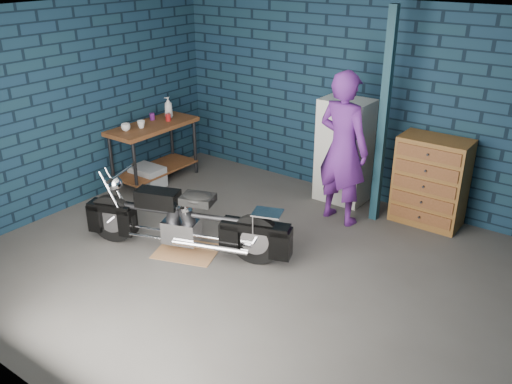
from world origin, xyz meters
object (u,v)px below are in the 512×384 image
storage_bin (148,176)px  locker (344,151)px  motorcycle (185,216)px  workbench (155,153)px  tool_chest (430,182)px  person (343,149)px

storage_bin → locker: size_ratio=0.34×
motorcycle → storage_bin: (-1.80, 1.10, -0.32)m
locker → workbench: bearing=-157.2°
storage_bin → tool_chest: (3.80, 1.29, 0.42)m
locker → storage_bin: bearing=-153.4°
workbench → locker: bearing=22.8°
workbench → person: bearing=10.1°
person → locker: bearing=-55.4°
motorcycle → storage_bin: motorcycle is taller
storage_bin → tool_chest: 4.03m
workbench → motorcycle: motorcycle is taller
tool_chest → motorcycle: bearing=-129.8°
workbench → person: (2.86, 0.51, 0.53)m
workbench → storage_bin: 0.36m
storage_bin → locker: locker is taller
locker → tool_chest: 1.24m
workbench → tool_chest: size_ratio=1.22×
motorcycle → person: 2.15m
workbench → locker: (2.59, 1.09, 0.27)m
tool_chest → storage_bin: bearing=-161.3°
storage_bin → tool_chest: tool_chest is taller
person → storage_bin: bearing=23.7°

